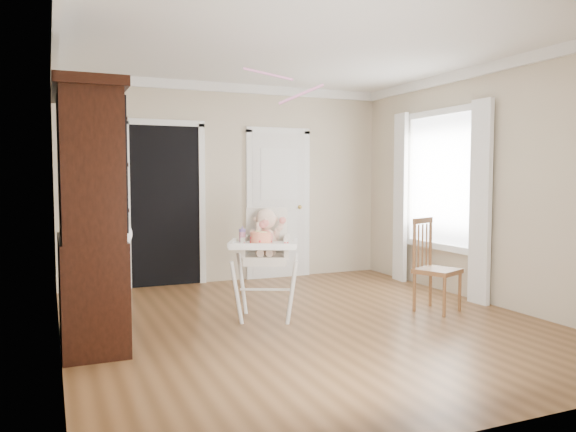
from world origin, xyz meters
name	(u,v)px	position (x,y,z in m)	size (l,w,h in m)	color
floor	(308,323)	(0.00, 0.00, 0.00)	(5.00, 5.00, 0.00)	brown
ceiling	(308,43)	(0.00, 0.00, 2.70)	(5.00, 5.00, 0.00)	white
wall_back	(231,183)	(0.00, 2.50, 1.35)	(4.50, 4.50, 0.00)	beige
wall_left	(56,187)	(-2.25, 0.00, 1.35)	(5.00, 5.00, 0.00)	beige
wall_right	(489,184)	(2.25, 0.00, 1.35)	(5.00, 5.00, 0.00)	beige
crown_molding	(308,50)	(0.00, 0.00, 2.64)	(4.50, 5.00, 0.12)	white
doorway	(165,202)	(-0.90, 2.48, 1.11)	(1.06, 0.05, 2.22)	black
closet_door	(278,206)	(0.70, 2.48, 1.02)	(0.96, 0.09, 2.13)	white
window_right	(438,189)	(2.18, 0.80, 1.29)	(0.13, 1.84, 2.30)	white
high_chair	(266,250)	(-0.32, 0.32, 0.71)	(0.92, 1.00, 1.14)	white
baby	(266,234)	(-0.30, 0.34, 0.86)	(0.30, 0.32, 0.49)	beige
cake	(261,238)	(-0.46, 0.09, 0.85)	(0.26, 0.26, 0.12)	silver
sippy_cup	(242,235)	(-0.56, 0.33, 0.86)	(0.07, 0.07, 0.16)	pink
china_cabinet	(90,216)	(-1.99, 0.16, 1.10)	(0.58, 1.31, 2.20)	black
dining_chair	(435,268)	(1.47, -0.06, 0.46)	(0.53, 0.53, 0.99)	brown
streamer	(268,74)	(-0.39, 0.06, 2.40)	(0.03, 0.50, 0.02)	pink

